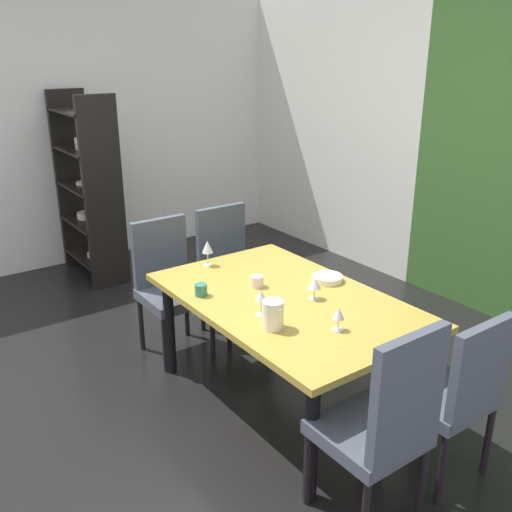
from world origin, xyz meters
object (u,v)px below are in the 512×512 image
dining_table (286,309)px  display_shelf (88,187)px  cup_center (257,281)px  pitcher_near_window (273,314)px  chair_left_far (230,265)px  chair_left_near (169,281)px  wine_glass_corner (339,314)px  cup_west (201,290)px  serving_bowl_east (327,278)px  chair_right_near (384,422)px  wine_glass_rear (207,247)px  wine_glass_front (261,297)px  chair_right_far (454,389)px  wine_glass_north (315,284)px

dining_table → display_shelf: (-2.79, -0.17, 0.24)m
cup_center → pitcher_near_window: pitcher_near_window is taller
chair_left_far → chair_left_near: bearing=0.1°
wine_glass_corner → chair_left_near: bearing=-171.5°
dining_table → cup_west: size_ratio=21.89×
dining_table → wine_glass_corner: wine_glass_corner is taller
serving_bowl_east → cup_west: size_ratio=2.58×
chair_right_near → wine_glass_corner: size_ratio=8.07×
wine_glass_rear → wine_glass_corner: wine_glass_rear is taller
chair_left_far → cup_center: chair_left_far is taller
chair_left_far → wine_glass_front: chair_left_far is taller
wine_glass_rear → wine_glass_corner: size_ratio=1.38×
chair_right_far → wine_glass_north: size_ratio=7.11×
wine_glass_front → wine_glass_corner: bearing=30.8°
chair_right_far → wine_glass_front: 1.10m
chair_right_far → dining_table: bearing=104.4°
chair_left_far → chair_right_near: bearing=75.7°
wine_glass_corner → wine_glass_north: wine_glass_north is taller
wine_glass_rear → cup_west: (0.40, -0.29, -0.09)m
wine_glass_rear → cup_west: 0.51m
cup_west → chair_left_near: bearing=169.3°
chair_right_far → wine_glass_front: chair_right_far is taller
wine_glass_rear → wine_glass_north: (0.84, 0.23, -0.03)m
chair_left_far → wine_glass_corner: size_ratio=7.61×
display_shelf → dining_table: bearing=3.5°
chair_right_near → display_shelf: display_shelf is taller
chair_right_far → wine_glass_rear: size_ratio=5.26×
wine_glass_rear → cup_center: 0.51m
dining_table → display_shelf: display_shelf is taller
chair_right_near → display_shelf: bearing=88.6°
wine_glass_corner → cup_center: 0.72m
wine_glass_corner → chair_right_near: bearing=-22.4°
wine_glass_rear → pitcher_near_window: bearing=-11.2°
display_shelf → chair_left_near: bearing=-3.0°
wine_glass_front → pitcher_near_window: bearing=-13.7°
chair_left_far → pitcher_near_window: chair_left_far is taller
wine_glass_corner → wine_glass_front: (-0.38, -0.23, 0.02)m
serving_bowl_east → pitcher_near_window: pitcher_near_window is taller
dining_table → wine_glass_corner: size_ratio=12.85×
serving_bowl_east → display_shelf: bearing=-168.9°
display_shelf → serving_bowl_east: size_ratio=8.92×
chair_right_near → wine_glass_rear: (-1.75, 0.16, 0.29)m
chair_right_near → wine_glass_north: chair_right_near is taller
dining_table → serving_bowl_east: (-0.04, 0.37, 0.10)m
display_shelf → cup_center: display_shelf is taller
dining_table → chair_left_far: 1.06m
display_shelf → pitcher_near_window: display_shelf is taller
pitcher_near_window → wine_glass_front: bearing=166.3°
dining_table → display_shelf: 2.81m
chair_right_near → pitcher_near_window: size_ratio=6.58×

